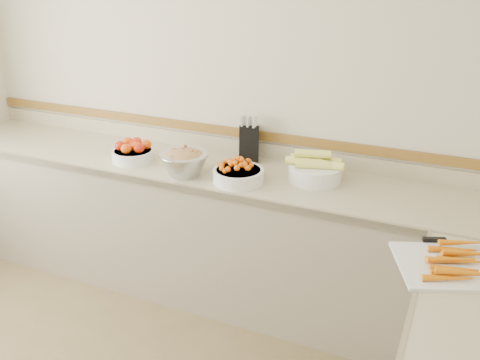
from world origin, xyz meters
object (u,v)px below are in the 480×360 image
at_px(corn_bowl, 315,170).
at_px(cherry_tomato_bowl, 238,173).
at_px(cutting_board, 456,264).
at_px(tomato_bowl, 133,152).
at_px(rhubarb_bowl, 184,162).
at_px(knife_block, 249,142).

bearing_deg(corn_bowl, cherry_tomato_bowl, -153.18).
relative_size(corn_bowl, cutting_board, 0.59).
distance_m(tomato_bowl, cherry_tomato_bowl, 0.77).
height_order(tomato_bowl, cherry_tomato_bowl, cherry_tomato_bowl).
bearing_deg(cutting_board, tomato_bowl, 165.13).
height_order(tomato_bowl, corn_bowl, corn_bowl).
xyz_separation_m(tomato_bowl, rhubarb_bowl, (0.43, -0.08, 0.03)).
xyz_separation_m(knife_block, tomato_bowl, (-0.69, -0.31, -0.06)).
bearing_deg(corn_bowl, knife_block, 162.52).
height_order(cherry_tomato_bowl, cutting_board, cherry_tomato_bowl).
relative_size(cherry_tomato_bowl, rhubarb_bowl, 1.02).
height_order(cherry_tomato_bowl, corn_bowl, corn_bowl).
bearing_deg(cutting_board, knife_block, 147.44).
bearing_deg(knife_block, corn_bowl, -17.48).
relative_size(tomato_bowl, rhubarb_bowl, 0.93).
height_order(knife_block, rhubarb_bowl, knife_block).
height_order(corn_bowl, cutting_board, corn_bowl).
distance_m(knife_block, rhubarb_bowl, 0.47).
relative_size(rhubarb_bowl, cutting_board, 0.50).
bearing_deg(cutting_board, rhubarb_bowl, 164.08).
xyz_separation_m(knife_block, cherry_tomato_bowl, (0.09, -0.36, -0.07)).
height_order(knife_block, cutting_board, knife_block).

